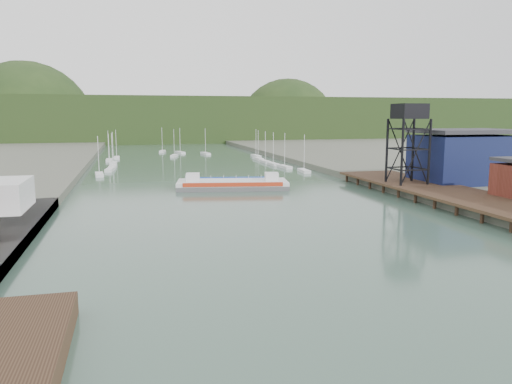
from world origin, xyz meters
name	(u,v)px	position (x,y,z in m)	size (l,w,h in m)	color
ground	(399,327)	(0.00, 0.00, 0.00)	(600.00, 600.00, 0.00)	#314C41
east_pier	(455,194)	(37.00, 45.00, 1.90)	(14.00, 70.00, 2.45)	black
lift_tower	(409,116)	(35.00, 58.00, 15.65)	(6.50, 6.50, 16.00)	black
blue_shed	(465,157)	(50.00, 60.00, 7.06)	(20.50, 14.50, 11.30)	#0C1534
marina_sailboats	(189,161)	(0.08, 138.46, 0.35)	(57.71, 92.65, 0.90)	silver
distant_hills	(154,123)	(-3.98, 301.35, 10.38)	(500.00, 120.00, 80.00)	#1F3216
chain_ferry	(232,184)	(1.97, 73.56, 0.98)	(25.10, 13.47, 3.43)	#545457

